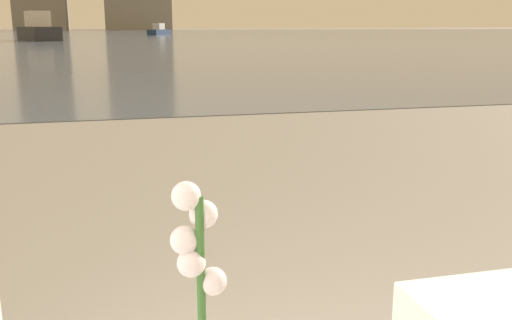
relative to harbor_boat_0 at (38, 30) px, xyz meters
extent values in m
cylinder|color=#38662D|center=(4.75, -41.27, 0.05)|extent=(0.01, 0.01, 0.27)
sphere|color=silver|center=(4.74, -41.27, 0.18)|extent=(0.04, 0.04, 0.04)
sphere|color=silver|center=(4.76, -41.26, 0.15)|extent=(0.04, 0.04, 0.04)
sphere|color=silver|center=(4.73, -41.27, 0.12)|extent=(0.04, 0.04, 0.04)
sphere|color=silver|center=(4.74, -41.27, 0.09)|extent=(0.04, 0.04, 0.04)
sphere|color=silver|center=(4.77, -41.27, 0.06)|extent=(0.04, 0.04, 0.04)
cube|color=white|center=(5.21, -41.31, -0.02)|extent=(0.27, 0.19, 0.04)
cube|color=slate|center=(5.28, 19.84, -0.69)|extent=(180.00, 110.00, 0.01)
cube|color=#2D2D33|center=(0.00, 0.00, -0.23)|extent=(3.41, 5.50, 0.91)
cube|color=silver|center=(0.00, 0.00, 0.74)|extent=(1.87, 2.27, 1.04)
cube|color=navy|center=(9.57, 18.21, -0.41)|extent=(2.60, 3.19, 0.54)
cube|color=silver|center=(9.57, 18.21, 0.17)|extent=(1.29, 1.40, 0.62)
camera|label=1|loc=(4.65, -41.98, 0.40)|focal=40.00mm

